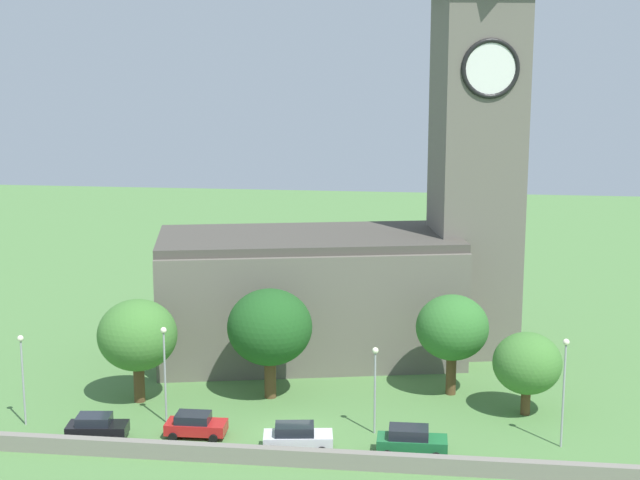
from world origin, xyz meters
TOP-DOWN VIEW (x-y plane):
  - ground_plane at (0.00, 15.00)m, footprint 200.00×200.00m
  - church at (3.42, 18.23)m, footprint 32.32×17.62m
  - quay_barrier at (0.00, -5.37)m, footprint 56.80×0.70m
  - car_black at (-12.96, -2.96)m, footprint 4.22×2.58m
  - car_red at (-6.47, -1.64)m, footprint 4.12×2.30m
  - car_white at (0.74, -3.04)m, footprint 4.76×2.78m
  - car_green at (8.19, -2.92)m, footprint 4.58×2.29m
  - streetlamp_west_end at (-18.85, -1.12)m, footprint 0.44×0.44m
  - streetlamp_west_mid at (-9.14, 0.50)m, footprint 0.44×0.44m
  - streetlamp_central at (5.57, 0.47)m, footprint 0.44×0.44m
  - streetlamp_east_mid at (18.01, -0.26)m, footprint 0.44×0.44m
  - tree_riverside_west at (10.79, 8.87)m, footprint 5.51×5.51m
  - tree_churchyard at (-2.75, 6.40)m, footprint 6.37×6.37m
  - tree_by_tower at (-12.30, 4.30)m, footprint 5.89×5.89m
  - tree_riverside_east at (16.12, 5.36)m, footprint 4.93×4.93m

SIDE VIEW (x-z plane):
  - ground_plane at x=0.00m, z-range 0.00..0.00m
  - quay_barrier at x=0.00m, z-range 0.00..1.11m
  - car_red at x=-6.47m, z-range 0.01..1.64m
  - car_black at x=-12.96m, z-range 0.01..1.72m
  - car_white at x=0.74m, z-range 0.01..1.80m
  - car_green at x=8.19m, z-range 0.01..1.94m
  - tree_riverside_east at x=16.12m, z-range 0.79..6.87m
  - streetlamp_central at x=5.57m, z-range 1.11..7.25m
  - streetlamp_west_end at x=-18.85m, z-range 1.14..7.66m
  - streetlamp_west_mid at x=-9.14m, z-range 1.17..8.17m
  - streetlamp_east_mid at x=18.01m, z-range 1.21..8.65m
  - tree_by_tower at x=-12.30m, z-range 1.22..9.04m
  - tree_riverside_west at x=10.79m, z-range 1.36..9.12m
  - tree_churchyard at x=-2.75m, z-range 1.29..9.69m
  - church at x=3.42m, z-range -7.86..26.90m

